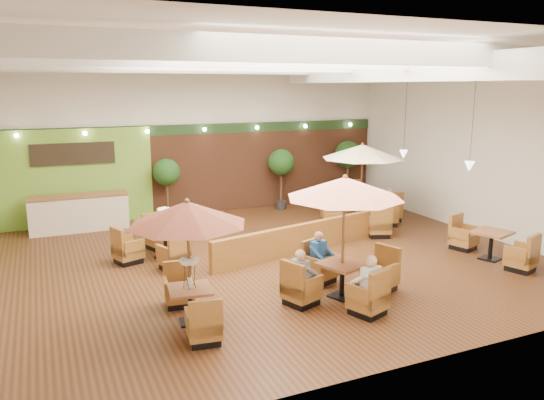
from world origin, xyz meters
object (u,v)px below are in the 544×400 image
table_4 (491,246)px  diner_4 (387,203)px  table_1 (344,215)px  diner_2 (301,271)px  booth_divider (303,238)px  diner_3 (379,213)px  table_5 (372,204)px  topiary_0 (167,175)px  table_3 (156,243)px  topiary_1 (281,165)px  service_counter (79,213)px  table_2 (362,171)px  diner_0 (369,279)px  diner_1 (320,252)px  topiary_2 (348,157)px  table_0 (188,230)px

table_4 → diner_4: diner_4 is taller
table_1 → diner_2: bearing=159.7°
booth_divider → diner_3: (2.84, 0.46, 0.35)m
table_5 → topiary_0: bearing=167.9°
table_3 → topiary_1: (5.57, 4.08, 1.23)m
service_counter → topiary_1: size_ratio=1.32×
table_1 → diner_4: table_1 is taller
diner_2 → diner_4: 7.27m
table_1 → table_2: bearing=32.8°
table_3 → diner_0: size_ratio=3.44×
diner_1 → table_3: bearing=-70.5°
service_counter → diner_1: 8.60m
booth_divider → diner_2: size_ratio=7.74×
topiary_0 → diner_4: 7.47m
service_counter → booth_divider: (5.50, -4.92, -0.17)m
table_2 → table_4: 4.58m
topiary_1 → topiary_2: size_ratio=0.93×
booth_divider → table_5: (4.30, 2.97, -0.01)m
table_5 → booth_divider: bearing=-140.2°
topiary_2 → diner_4: topiary_2 is taller
table_4 → table_5: table_5 is taller
table_2 → diner_2: (-4.53, -4.70, -1.15)m
topiary_2 → table_2: bearing=-115.8°
topiary_0 → topiary_2: (7.20, 0.00, 0.23)m
service_counter → table_3: bearing=-67.3°
topiary_1 → topiary_0: bearing=-180.0°
table_3 → table_4: size_ratio=1.00×
diner_1 → diner_2: same height
table_3 → topiary_0: size_ratio=1.30×
service_counter → diner_0: size_ratio=3.70×
table_4 → table_5: size_ratio=0.98×
diner_1 → table_2: bearing=-158.7°
topiary_2 → diner_2: 10.49m
table_0 → diner_1: bearing=23.0°
diner_2 → table_2: bearing=108.2°
diner_2 → diner_3: bearing=101.2°
topiary_0 → table_4: bearing=-48.1°
booth_divider → table_3: table_3 is taller
table_5 → diner_0: 8.75m
table_1 → diner_0: size_ratio=3.50×
table_4 → diner_0: size_ratio=3.43×
table_2 → table_4: table_2 is taller
diner_4 → table_1: bearing=162.7°
service_counter → topiary_0: size_ratio=1.40×
topiary_0 → diner_3: (5.45, -4.66, -0.84)m
booth_divider → table_1: table_1 is taller
table_4 → diner_0: (-4.99, -1.63, 0.39)m
diner_2 → table_5: bearing=108.1°
table_5 → diner_2: (-5.99, -6.18, 0.34)m
table_5 → diner_3: (-1.46, -2.51, 0.36)m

